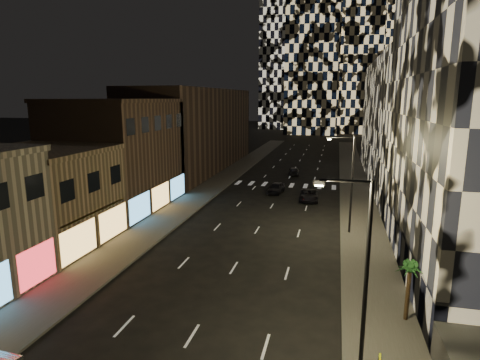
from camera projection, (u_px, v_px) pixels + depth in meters
The scene contains 15 objects.
sidewalk_left at pixel (219, 181), 60.88m from camera, with size 4.00×120.00×0.15m, color #47443F.
sidewalk_right at pixel (356, 188), 56.28m from camera, with size 4.00×120.00×0.15m, color #47443F.
curb_left at pixel (233, 182), 60.39m from camera, with size 0.20×120.00×0.15m, color #4C4C47.
curb_right at pixel (340, 187), 56.77m from camera, with size 0.20×120.00×0.15m, color #4C4C47.
retail_tan at pixel (43, 200), 34.08m from camera, with size 10.00×10.00×8.00m, color #8B7153.
retail_brown at pixel (119, 156), 45.58m from camera, with size 10.00×15.00×12.00m, color #4F392C.
retail_filler_left at pixel (197, 130), 70.61m from camera, with size 10.00×40.00×14.00m, color #4F392C.
midrise_base at pixel (401, 242), 31.19m from camera, with size 0.60×25.00×3.00m, color #383838.
midrise_filler_right at pixel (428, 122), 58.86m from camera, with size 16.00×40.00×18.00m, color #232326.
streetlight_near at pixel (361, 265), 17.51m from camera, with size 2.55×0.25×9.00m.
streetlight_far at pixel (349, 178), 36.56m from camera, with size 2.55×0.25×9.00m.
car_dark_midlane at pixel (276, 188), 53.44m from camera, with size 1.67×4.15×1.41m, color black.
car_dark_oncoming at pixel (294, 171), 66.18m from camera, with size 1.71×4.20×1.22m, color black.
car_dark_rightlane at pixel (309, 195), 49.54m from camera, with size 2.21×4.79×1.33m, color black.
palm_tree at pixel (410, 271), 22.23m from camera, with size 1.80×1.79×3.53m.
Camera 1 is at (7.04, -7.19, 12.50)m, focal length 30.00 mm.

